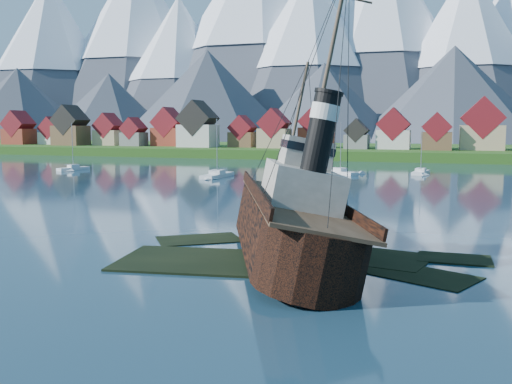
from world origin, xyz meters
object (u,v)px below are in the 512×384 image
(tugboat_wreck, at_px, (289,217))
(sailboat_b, at_px, (73,169))
(sailboat_f, at_px, (217,176))
(sailboat_e, at_px, (421,173))
(sailboat_c, at_px, (340,173))

(tugboat_wreck, distance_m, sailboat_b, 103.48)
(tugboat_wreck, bearing_deg, sailboat_b, 113.46)
(sailboat_b, distance_m, sailboat_f, 41.50)
(sailboat_b, distance_m, sailboat_e, 84.05)
(tugboat_wreck, height_order, sailboat_e, tugboat_wreck)
(sailboat_b, bearing_deg, sailboat_e, 29.57)
(sailboat_e, bearing_deg, tugboat_wreck, -86.55)
(tugboat_wreck, relative_size, sailboat_c, 2.62)
(tugboat_wreck, bearing_deg, sailboat_f, 94.42)
(sailboat_b, height_order, sailboat_c, sailboat_c)
(tugboat_wreck, distance_m, sailboat_f, 73.67)
(sailboat_c, distance_m, sailboat_e, 18.68)
(tugboat_wreck, bearing_deg, sailboat_e, 62.17)
(sailboat_e, relative_size, sailboat_f, 0.86)
(sailboat_b, distance_m, sailboat_c, 65.74)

